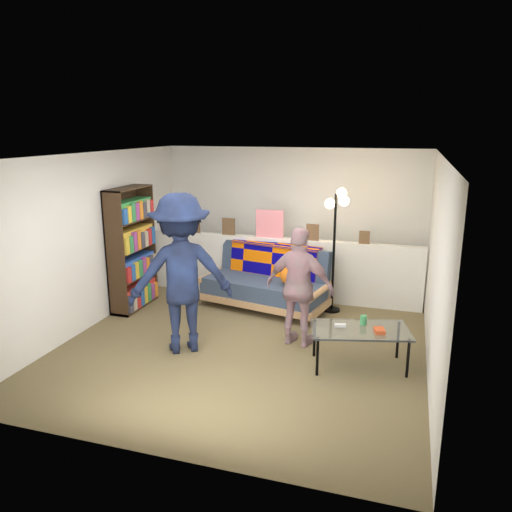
{
  "coord_description": "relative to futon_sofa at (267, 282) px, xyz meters",
  "views": [
    {
      "loc": [
        1.91,
        -5.78,
        2.73
      ],
      "look_at": [
        0.0,
        0.4,
        1.05
      ],
      "focal_mm": 35.0,
      "sensor_mm": 36.0,
      "label": 1
    }
  ],
  "objects": [
    {
      "name": "ledge_decor",
      "position": [
        -0.13,
        0.46,
        0.79
      ],
      "size": [
        2.97,
        0.02,
        0.45
      ],
      "color": "brown",
      "rests_on": "half_wall_ledge"
    },
    {
      "name": "person_right",
      "position": [
        0.77,
        -1.23,
        0.38
      ],
      "size": [
        0.96,
        0.54,
        1.54
      ],
      "primitive_type": "imported",
      "rotation": [
        0.0,
        0.0,
        2.96
      ],
      "color": "pink",
      "rests_on": "ground"
    },
    {
      "name": "room_shell",
      "position": [
        0.1,
        -0.85,
        1.28
      ],
      "size": [
        4.6,
        5.05,
        2.45
      ],
      "color": "silver",
      "rests_on": "ground"
    },
    {
      "name": "bookshelf",
      "position": [
        -1.98,
        -0.62,
        0.48
      ],
      "size": [
        0.31,
        0.93,
        1.86
      ],
      "color": "black",
      "rests_on": "ground"
    },
    {
      "name": "floor_lamp",
      "position": [
        1.02,
        0.13,
        0.93
      ],
      "size": [
        0.37,
        0.35,
        1.87
      ],
      "color": "black",
      "rests_on": "ground"
    },
    {
      "name": "coffee_table",
      "position": [
        1.59,
        -1.63,
        0.05
      ],
      "size": [
        1.24,
        0.88,
        0.58
      ],
      "color": "black",
      "rests_on": "ground"
    },
    {
      "name": "half_wall_ledge",
      "position": [
        0.1,
        0.48,
        0.11
      ],
      "size": [
        4.45,
        0.15,
        1.0
      ],
      "primitive_type": "cube",
      "color": "silver",
      "rests_on": "ground"
    },
    {
      "name": "person_left",
      "position": [
        -0.59,
        -1.79,
        0.6
      ],
      "size": [
        1.47,
        1.31,
        1.98
      ],
      "primitive_type": "imported",
      "rotation": [
        0.0,
        0.0,
        3.72
      ],
      "color": "black",
      "rests_on": "ground"
    },
    {
      "name": "futon_sofa",
      "position": [
        0.0,
        0.0,
        0.0
      ],
      "size": [
        2.09,
        1.29,
        0.84
      ],
      "color": "tan",
      "rests_on": "ground"
    },
    {
      "name": "ground",
      "position": [
        0.1,
        -1.32,
        -0.39
      ],
      "size": [
        5.0,
        5.0,
        0.0
      ],
      "primitive_type": "plane",
      "color": "brown",
      "rests_on": "ground"
    }
  ]
}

